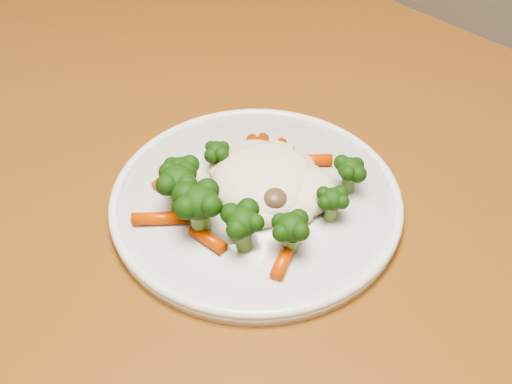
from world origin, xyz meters
TOP-DOWN VIEW (x-y plane):
  - dining_table at (-0.34, 0.24)m, footprint 1.23×0.91m
  - plate at (-0.33, 0.17)m, footprint 0.28×0.28m
  - meal at (-0.33, 0.16)m, footprint 0.18×0.19m

SIDE VIEW (x-z plane):
  - dining_table at x=-0.34m, z-range 0.27..1.02m
  - plate at x=-0.33m, z-range 0.75..0.76m
  - meal at x=-0.33m, z-range 0.76..0.81m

